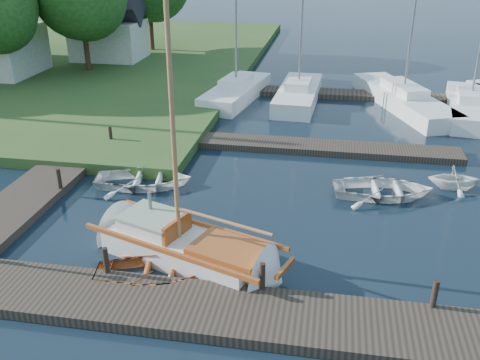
% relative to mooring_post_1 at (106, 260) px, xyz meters
% --- Properties ---
extents(ground, '(160.00, 160.00, 0.00)m').
position_rel_mooring_post_1_xyz_m(ground, '(3.00, 5.00, -0.70)').
color(ground, black).
rests_on(ground, ground).
extents(near_dock, '(18.00, 2.20, 0.30)m').
position_rel_mooring_post_1_xyz_m(near_dock, '(3.00, -1.00, -0.55)').
color(near_dock, '#2C241B').
rests_on(near_dock, ground).
extents(left_dock, '(2.20, 18.00, 0.30)m').
position_rel_mooring_post_1_xyz_m(left_dock, '(-5.00, 7.00, -0.55)').
color(left_dock, '#2C241B').
rests_on(left_dock, ground).
extents(far_dock, '(14.00, 1.60, 0.30)m').
position_rel_mooring_post_1_xyz_m(far_dock, '(5.00, 11.50, -0.55)').
color(far_dock, '#2C241B').
rests_on(far_dock, ground).
extents(pontoon, '(30.00, 1.60, 0.30)m').
position_rel_mooring_post_1_xyz_m(pontoon, '(13.00, 21.00, -0.55)').
color(pontoon, '#2C241B').
rests_on(pontoon, ground).
extents(mooring_post_1, '(0.16, 0.16, 0.80)m').
position_rel_mooring_post_1_xyz_m(mooring_post_1, '(0.00, 0.00, 0.00)').
color(mooring_post_1, black).
rests_on(mooring_post_1, near_dock).
extents(mooring_post_2, '(0.16, 0.16, 0.80)m').
position_rel_mooring_post_1_xyz_m(mooring_post_2, '(4.50, 0.00, 0.00)').
color(mooring_post_2, black).
rests_on(mooring_post_2, near_dock).
extents(mooring_post_3, '(0.16, 0.16, 0.80)m').
position_rel_mooring_post_1_xyz_m(mooring_post_3, '(9.00, 0.00, 0.00)').
color(mooring_post_3, black).
rests_on(mooring_post_3, near_dock).
extents(mooring_post_4, '(0.16, 0.16, 0.80)m').
position_rel_mooring_post_1_xyz_m(mooring_post_4, '(-4.00, 5.00, 0.00)').
color(mooring_post_4, black).
rests_on(mooring_post_4, left_dock).
extents(mooring_post_5, '(0.16, 0.16, 0.80)m').
position_rel_mooring_post_1_xyz_m(mooring_post_5, '(-4.00, 10.00, 0.00)').
color(mooring_post_5, black).
rests_on(mooring_post_5, left_dock).
extents(sailboat, '(7.39, 4.26, 9.83)m').
position_rel_mooring_post_1_xyz_m(sailboat, '(2.03, 1.51, -0.36)').
color(sailboat, white).
rests_on(sailboat, ground).
extents(dinghy, '(3.70, 2.94, 0.69)m').
position_rel_mooring_post_1_xyz_m(dinghy, '(1.27, 0.30, -0.36)').
color(dinghy, '#8F400E').
rests_on(dinghy, ground).
extents(tender_a, '(4.23, 3.35, 0.79)m').
position_rel_mooring_post_1_xyz_m(tender_a, '(-1.15, 6.37, -0.31)').
color(tender_a, white).
rests_on(tender_a, ground).
extents(tender_c, '(4.05, 3.08, 0.78)m').
position_rel_mooring_post_1_xyz_m(tender_c, '(8.18, 7.10, -0.31)').
color(tender_c, white).
rests_on(tender_c, ground).
extents(tender_d, '(2.12, 1.86, 1.07)m').
position_rel_mooring_post_1_xyz_m(tender_d, '(11.02, 8.28, -0.17)').
color(tender_d, white).
rests_on(tender_d, ground).
extents(marina_boat_0, '(3.40, 7.65, 9.93)m').
position_rel_mooring_post_1_xyz_m(marina_boat_0, '(0.26, 19.16, -0.13)').
color(marina_boat_0, white).
rests_on(marina_boat_0, ground).
extents(marina_boat_1, '(2.54, 7.65, 10.62)m').
position_rel_mooring_post_1_xyz_m(marina_boat_1, '(4.02, 19.31, -0.13)').
color(marina_boat_1, white).
rests_on(marina_boat_1, ground).
extents(marina_boat_3, '(5.53, 9.98, 12.10)m').
position_rel_mooring_post_1_xyz_m(marina_boat_3, '(10.08, 19.29, -0.13)').
color(marina_boat_3, white).
rests_on(marina_boat_3, ground).
extents(marina_boat_4, '(3.27, 8.19, 11.66)m').
position_rel_mooring_post_1_xyz_m(marina_boat_4, '(13.58, 18.38, -0.12)').
color(marina_boat_4, white).
rests_on(marina_boat_4, ground).
extents(house_c, '(5.25, 4.00, 5.28)m').
position_rel_mooring_post_1_xyz_m(house_c, '(-11.00, 27.00, 1.88)').
color(house_c, beige).
rests_on(house_c, shore).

